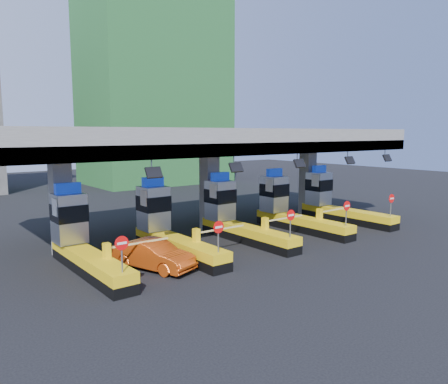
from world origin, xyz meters
TOP-DOWN VIEW (x-y plane):
  - ground at (0.00, 0.00)m, footprint 120.00×120.00m
  - toll_canopy at (0.00, 2.87)m, footprint 28.00×12.09m
  - toll_lane_far_left at (-10.00, 0.28)m, footprint 4.43×8.00m
  - toll_lane_left at (-5.00, 0.28)m, footprint 4.43×8.00m
  - toll_lane_center at (0.00, 0.28)m, footprint 4.43×8.00m
  - toll_lane_right at (5.00, 0.28)m, footprint 4.43×8.00m
  - toll_lane_far_right at (10.00, 0.28)m, footprint 4.43×8.00m
  - bg_building_scaffold at (12.00, 32.00)m, footprint 18.00×12.00m
  - red_car at (-7.23, -2.21)m, footprint 2.93×4.66m

SIDE VIEW (x-z plane):
  - ground at x=0.00m, z-range 0.00..0.00m
  - red_car at x=-7.23m, z-range 0.00..1.45m
  - toll_lane_far_left at x=-10.00m, z-range -0.68..3.47m
  - toll_lane_left at x=-5.00m, z-range -0.68..3.47m
  - toll_lane_center at x=0.00m, z-range -0.68..3.47m
  - toll_lane_right at x=5.00m, z-range -0.68..3.47m
  - toll_lane_far_right at x=10.00m, z-range -0.68..3.47m
  - toll_canopy at x=0.00m, z-range 2.63..9.63m
  - bg_building_scaffold at x=12.00m, z-range 0.00..28.00m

